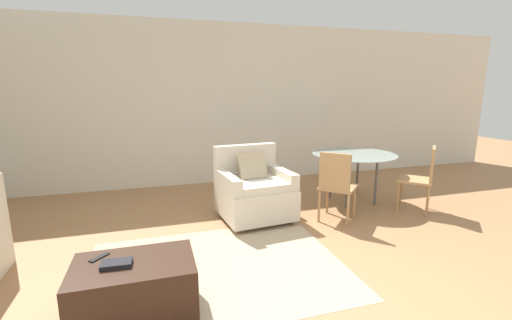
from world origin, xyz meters
TOP-DOWN VIEW (x-y plane):
  - ground_plane at (0.00, 0.00)m, footprint 20.00×20.00m
  - wall_back at (0.00, 3.86)m, footprint 12.00×0.06m
  - area_rug at (-0.56, 0.81)m, footprint 2.34×1.77m
  - armchair at (0.13, 1.95)m, footprint 0.93×0.91m
  - ottoman at (-1.26, 0.32)m, footprint 0.86×0.55m
  - book_stack at (-1.37, 0.30)m, footprint 0.21×0.13m
  - tv_remote_primary at (-1.50, 0.47)m, footprint 0.14×0.14m
  - dining_table at (1.72, 2.18)m, footprint 1.20×1.20m
  - dining_chair_near_left at (1.07, 1.53)m, footprint 0.59×0.59m
  - dining_chair_near_right at (2.37, 1.53)m, footprint 0.59×0.59m

SIDE VIEW (x-z plane):
  - ground_plane at x=0.00m, z-range 0.00..0.00m
  - area_rug at x=-0.56m, z-range 0.00..0.01m
  - ottoman at x=-1.26m, z-range 0.02..0.45m
  - armchair at x=0.13m, z-range -0.10..0.82m
  - tv_remote_primary at x=-1.50m, z-range 0.43..0.44m
  - book_stack at x=-1.37m, z-range 0.43..0.46m
  - dining_chair_near_left at x=1.07m, z-range 0.07..0.97m
  - dining_chair_near_right at x=2.37m, z-range 0.07..0.97m
  - dining_table at x=1.72m, z-range 0.29..1.02m
  - wall_back at x=0.00m, z-range 0.00..2.75m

